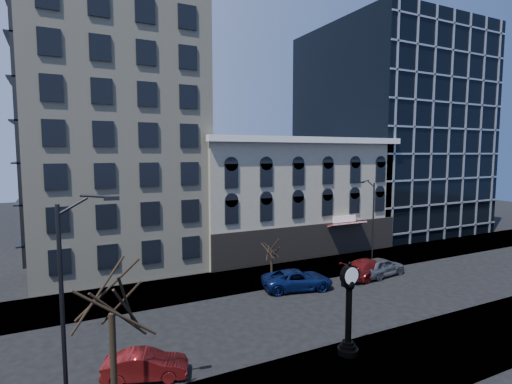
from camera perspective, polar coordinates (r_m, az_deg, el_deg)
ground at (r=27.29m, az=0.04°, el=-17.92°), size 160.00×160.00×0.00m
sidewalk_far at (r=34.13m, az=-6.20°, el=-12.94°), size 160.00×6.00×0.12m
sidewalk_near at (r=21.22m, az=10.90°, el=-25.20°), size 160.00×6.00×0.12m
cream_tower at (r=42.38m, az=-20.12°, el=16.74°), size 15.90×15.40×42.50m
victorian_row at (r=45.03m, az=4.53°, el=-0.66°), size 22.60×11.19×12.50m
glass_office at (r=61.27m, az=18.40°, el=8.23°), size 20.00×20.15×28.00m
street_clock at (r=22.77m, az=13.09°, el=-16.42°), size 1.15×1.15×5.07m
street_lamp_near at (r=16.64m, az=-23.91°, el=-7.65°), size 2.43×0.64×9.40m
street_lamp_far at (r=39.05m, az=15.95°, el=-1.12°), size 2.15×0.68×8.41m
bare_tree_near at (r=15.50m, az=-20.06°, el=-12.26°), size 4.71×4.71×8.08m
bare_tree_far at (r=33.88m, az=2.25°, el=-7.56°), size 2.37×2.37×4.07m
car_near_b at (r=21.70m, az=-15.48°, el=-22.74°), size 4.26×2.66×1.32m
car_far_a at (r=32.83m, az=5.92°, el=-12.35°), size 6.11×3.85×1.57m
car_far_b at (r=36.95m, az=15.83°, el=-10.42°), size 6.03×3.34×1.65m
car_far_c at (r=37.67m, az=17.40°, el=-10.14°), size 5.18×2.73×1.68m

